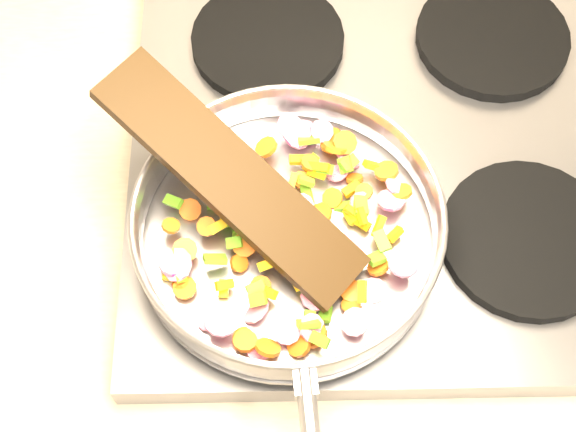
{
  "coord_description": "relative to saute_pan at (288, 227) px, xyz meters",
  "views": [
    {
      "loc": [
        -0.83,
        1.15,
        1.73
      ],
      "look_at": [
        -0.82,
        1.53,
        1.01
      ],
      "focal_mm": 50.0,
      "sensor_mm": 36.0,
      "label": 1
    }
  ],
  "objects": [
    {
      "name": "cooktop",
      "position": [
        0.12,
        0.14,
        -0.07
      ],
      "size": [
        0.6,
        0.6,
        0.04
      ],
      "primitive_type": "cube",
      "color": "#939399",
      "rests_on": "counter_top"
    },
    {
      "name": "vegetable_heap",
      "position": [
        0.01,
        0.0,
        -0.01
      ],
      "size": [
        0.28,
        0.29,
        0.05
      ],
      "color": "#E01561",
      "rests_on": "saute_pan"
    },
    {
      "name": "wooden_spatula",
      "position": [
        -0.06,
        0.04,
        0.04
      ],
      "size": [
        0.28,
        0.26,
        0.11
      ],
      "primitive_type": "cube",
      "rotation": [
        0.0,
        -0.31,
        2.43
      ],
      "color": "black",
      "rests_on": "saute_pan"
    },
    {
      "name": "grate_bl",
      "position": [
        -0.02,
        0.28,
        -0.04
      ],
      "size": [
        0.19,
        0.19,
        0.02
      ],
      "primitive_type": "cylinder",
      "color": "black",
      "rests_on": "cooktop"
    },
    {
      "name": "grate_br",
      "position": [
        0.26,
        0.28,
        -0.04
      ],
      "size": [
        0.19,
        0.19,
        0.02
      ],
      "primitive_type": "cylinder",
      "color": "black",
      "rests_on": "cooktop"
    },
    {
      "name": "grate_fr",
      "position": [
        0.26,
        0.0,
        -0.04
      ],
      "size": [
        0.19,
        0.19,
        0.02
      ],
      "primitive_type": "cylinder",
      "color": "black",
      "rests_on": "cooktop"
    },
    {
      "name": "saute_pan",
      "position": [
        0.0,
        0.0,
        0.0
      ],
      "size": [
        0.36,
        0.53,
        0.06
      ],
      "rotation": [
        0.0,
        0.0,
        0.08
      ],
      "color": "#9E9EA5",
      "rests_on": "grate_fl"
    },
    {
      "name": "grate_fl",
      "position": [
        -0.02,
        0.0,
        -0.04
      ],
      "size": [
        0.19,
        0.19,
        0.02
      ],
      "primitive_type": "cylinder",
      "color": "black",
      "rests_on": "cooktop"
    }
  ]
}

